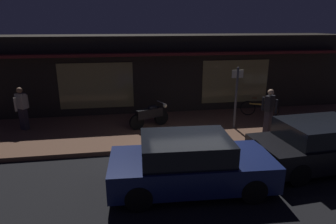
{
  "coord_description": "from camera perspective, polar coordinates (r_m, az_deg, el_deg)",
  "views": [
    {
      "loc": [
        -2.01,
        -7.6,
        4.08
      ],
      "look_at": [
        -0.43,
        2.4,
        0.95
      ],
      "focal_mm": 30.4,
      "sensor_mm": 36.0,
      "label": 1
    }
  ],
  "objects": [
    {
      "name": "storefront_building",
      "position": [
        14.32,
        -0.82,
        8.03
      ],
      "size": [
        18.0,
        3.3,
        3.6
      ],
      "color": "black",
      "rests_on": "ground_plane"
    },
    {
      "name": "sign_post",
      "position": [
        11.23,
        13.51,
        3.47
      ],
      "size": [
        0.44,
        0.09,
        2.4
      ],
      "color": "#47474C",
      "rests_on": "sidewalk_slab"
    },
    {
      "name": "parked_car_near",
      "position": [
        7.34,
        4.35,
        -10.26
      ],
      "size": [
        4.18,
        1.96,
        1.42
      ],
      "color": "black",
      "rests_on": "ground_plane"
    },
    {
      "name": "person_photographer",
      "position": [
        12.23,
        -27.21,
        0.77
      ],
      "size": [
        0.44,
        0.56,
        1.67
      ],
      "color": "#28232D",
      "rests_on": "sidewalk_slab"
    },
    {
      "name": "person_bystander",
      "position": [
        11.22,
        19.57,
        0.37
      ],
      "size": [
        0.44,
        0.55,
        1.67
      ],
      "color": "#28232D",
      "rests_on": "sidewalk_slab"
    },
    {
      "name": "motorcycle",
      "position": [
        11.28,
        -3.61,
        -0.58
      ],
      "size": [
        1.62,
        0.84,
        0.97
      ],
      "color": "black",
      "rests_on": "sidewalk_slab"
    },
    {
      "name": "ground_plane",
      "position": [
        8.86,
        5.25,
        -10.32
      ],
      "size": [
        60.0,
        60.0,
        0.0
      ],
      "primitive_type": "plane",
      "color": "black"
    },
    {
      "name": "bicycle_parked",
      "position": [
        13.25,
        17.86,
        0.69
      ],
      "size": [
        1.49,
        0.8,
        0.91
      ],
      "color": "black",
      "rests_on": "sidewalk_slab"
    },
    {
      "name": "sidewalk_slab",
      "position": [
        11.51,
        1.63,
        -3.19
      ],
      "size": [
        18.0,
        4.0,
        0.15
      ],
      "primitive_type": "cube",
      "color": "brown",
      "rests_on": "ground_plane"
    },
    {
      "name": "parked_car_far",
      "position": [
        9.53,
        28.44,
        -5.77
      ],
      "size": [
        4.21,
        2.04,
        1.42
      ],
      "color": "black",
      "rests_on": "ground_plane"
    }
  ]
}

